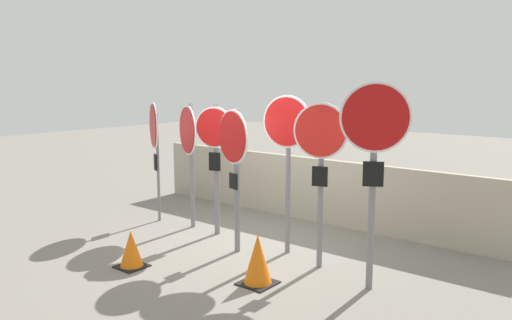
{
  "coord_description": "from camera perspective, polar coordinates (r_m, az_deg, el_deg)",
  "views": [
    {
      "loc": [
        5.06,
        -5.89,
        2.64
      ],
      "look_at": [
        0.31,
        0.0,
        1.45
      ],
      "focal_mm": 35.0,
      "sensor_mm": 36.0,
      "label": 1
    }
  ],
  "objects": [
    {
      "name": "stop_sign_5",
      "position": [
        6.95,
        7.39,
        0.79
      ],
      "size": [
        0.75,
        0.26,
        2.36
      ],
      "rotation": [
        0.0,
        0.0,
        0.3
      ],
      "color": "slate",
      "rests_on": "ground"
    },
    {
      "name": "stop_sign_1",
      "position": [
        9.01,
        -7.7,
        2.2
      ],
      "size": [
        0.81,
        0.41,
        2.26
      ],
      "rotation": [
        0.0,
        0.0,
        -0.45
      ],
      "color": "slate",
      "rests_on": "ground"
    },
    {
      "name": "stop_sign_6",
      "position": [
        6.27,
        13.35,
        1.45
      ],
      "size": [
        0.77,
        0.43,
        2.64
      ],
      "rotation": [
        0.0,
        0.0,
        0.49
      ],
      "color": "slate",
      "rests_on": "ground"
    },
    {
      "name": "stop_sign_4",
      "position": [
        7.51,
        3.57,
        2.26
      ],
      "size": [
        0.79,
        0.18,
        2.45
      ],
      "rotation": [
        0.0,
        0.0,
        0.14
      ],
      "color": "slate",
      "rests_on": "ground"
    },
    {
      "name": "traffic_cone_0",
      "position": [
        7.48,
        -14.07,
        -9.87
      ],
      "size": [
        0.4,
        0.4,
        0.54
      ],
      "color": "black",
      "rests_on": "ground"
    },
    {
      "name": "stop_sign_3",
      "position": [
        7.6,
        -2.52,
        0.78
      ],
      "size": [
        0.8,
        0.29,
        2.24
      ],
      "rotation": [
        0.0,
        0.0,
        -0.32
      ],
      "color": "slate",
      "rests_on": "ground"
    },
    {
      "name": "traffic_cone_1",
      "position": [
        6.67,
        0.2,
        -11.31
      ],
      "size": [
        0.45,
        0.45,
        0.68
      ],
      "color": "black",
      "rests_on": "ground"
    },
    {
      "name": "ground_plane",
      "position": [
        8.19,
        -1.71,
        -9.87
      ],
      "size": [
        40.0,
        40.0,
        0.0
      ],
      "primitive_type": "plane",
      "color": "gray"
    },
    {
      "name": "stop_sign_2",
      "position": [
        8.52,
        -4.69,
        1.42
      ],
      "size": [
        0.68,
        0.24,
        2.29
      ],
      "rotation": [
        0.0,
        0.0,
        0.3
      ],
      "color": "slate",
      "rests_on": "ground"
    },
    {
      "name": "fence_back",
      "position": [
        9.63,
        6.24,
        -3.33
      ],
      "size": [
        7.61,
        0.12,
        1.22
      ],
      "color": "#A89E89",
      "rests_on": "ground"
    },
    {
      "name": "stop_sign_0",
      "position": [
        9.54,
        -11.55,
        3.01
      ],
      "size": [
        0.75,
        0.48,
        2.26
      ],
      "rotation": [
        0.0,
        0.0,
        -0.56
      ],
      "color": "slate",
      "rests_on": "ground"
    }
  ]
}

